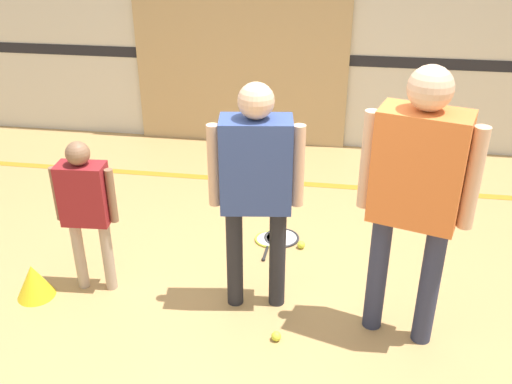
# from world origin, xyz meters

# --- Properties ---
(ground_plane) EXTENTS (16.00, 16.00, 0.00)m
(ground_plane) POSITION_xyz_m (0.00, 0.00, 0.00)
(ground_plane) COLOR tan
(wall_back) EXTENTS (16.00, 0.07, 3.20)m
(wall_back) POSITION_xyz_m (0.00, 3.14, 1.60)
(wall_back) COLOR beige
(wall_back) RESTS_ON ground_plane
(wall_panel) EXTENTS (2.44, 0.05, 2.12)m
(wall_panel) POSITION_xyz_m (-0.65, 3.08, 1.06)
(wall_panel) COLOR tan
(wall_panel) RESTS_ON ground_plane
(floor_stripe) EXTENTS (14.40, 0.10, 0.01)m
(floor_stripe) POSITION_xyz_m (0.00, 2.03, 0.00)
(floor_stripe) COLOR orange
(floor_stripe) RESTS_ON ground_plane
(person_instructor) EXTENTS (0.62, 0.31, 1.65)m
(person_instructor) POSITION_xyz_m (-0.01, 0.05, 1.02)
(person_instructor) COLOR #232328
(person_instructor) RESTS_ON ground_plane
(person_student_left) EXTENTS (0.45, 0.20, 1.19)m
(person_student_left) POSITION_xyz_m (-1.22, 0.05, 0.73)
(person_student_left) COLOR tan
(person_student_left) RESTS_ON ground_plane
(person_student_right) EXTENTS (0.67, 0.42, 1.84)m
(person_student_right) POSITION_xyz_m (0.98, -0.12, 1.14)
(person_student_right) COLOR #2D334C
(person_student_right) RESTS_ON ground_plane
(racket_spare_on_floor) EXTENTS (0.28, 0.48, 0.03)m
(racket_spare_on_floor) POSITION_xyz_m (-0.01, 0.88, 0.01)
(racket_spare_on_floor) COLOR #C6D838
(racket_spare_on_floor) RESTS_ON ground_plane
(racket_second_spare) EXTENTS (0.40, 0.53, 0.03)m
(racket_second_spare) POSITION_xyz_m (0.08, 0.95, 0.01)
(racket_second_spare) COLOR #28282D
(racket_second_spare) RESTS_ON ground_plane
(tennis_ball_near_instructor) EXTENTS (0.07, 0.07, 0.07)m
(tennis_ball_near_instructor) POSITION_xyz_m (0.19, -0.33, 0.03)
(tennis_ball_near_instructor) COLOR #CCE038
(tennis_ball_near_instructor) RESTS_ON ground_plane
(tennis_ball_by_spare_racket) EXTENTS (0.07, 0.07, 0.07)m
(tennis_ball_by_spare_racket) POSITION_xyz_m (0.26, 0.82, 0.03)
(tennis_ball_by_spare_racket) COLOR #CCE038
(tennis_ball_by_spare_racket) RESTS_ON ground_plane
(training_cone) EXTENTS (0.28, 0.28, 0.27)m
(training_cone) POSITION_xyz_m (-1.63, -0.13, 0.13)
(training_cone) COLOR yellow
(training_cone) RESTS_ON ground_plane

